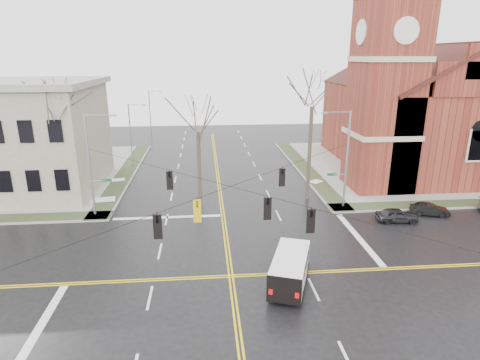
{
  "coord_description": "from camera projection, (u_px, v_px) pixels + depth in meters",
  "views": [
    {
      "loc": [
        -1.5,
        -23.16,
        13.82
      ],
      "look_at": [
        1.14,
        6.0,
        4.72
      ],
      "focal_mm": 30.0,
      "sensor_mm": 36.0,
      "label": 1
    }
  ],
  "objects": [
    {
      "name": "ground",
      "position": [
        231.0,
        276.0,
        26.26
      ],
      "size": [
        120.0,
        120.0,
        0.0
      ],
      "primitive_type": "plane",
      "color": "black",
      "rests_on": "ground"
    },
    {
      "name": "sidewalks",
      "position": [
        231.0,
        275.0,
        26.24
      ],
      "size": [
        80.0,
        80.0,
        0.17
      ],
      "color": "gray",
      "rests_on": "ground"
    },
    {
      "name": "road_markings",
      "position": [
        231.0,
        276.0,
        26.26
      ],
      "size": [
        100.0,
        100.0,
        0.01
      ],
      "color": "gold",
      "rests_on": "ground"
    },
    {
      "name": "church",
      "position": [
        417.0,
        101.0,
        49.46
      ],
      "size": [
        24.28,
        27.48,
        27.5
      ],
      "color": "maroon",
      "rests_on": "ground"
    },
    {
      "name": "civic_building_a",
      "position": [
        7.0,
        139.0,
        41.75
      ],
      "size": [
        18.0,
        14.0,
        11.0
      ],
      "primitive_type": "cube",
      "color": "gray",
      "rests_on": "ground"
    },
    {
      "name": "signal_pole_ne",
      "position": [
        345.0,
        157.0,
        36.7
      ],
      "size": [
        2.75,
        0.22,
        9.0
      ],
      "color": "gray",
      "rests_on": "ground"
    },
    {
      "name": "signal_pole_nw",
      "position": [
        91.0,
        163.0,
        34.75
      ],
      "size": [
        2.75,
        0.22,
        9.0
      ],
      "color": "gray",
      "rests_on": "ground"
    },
    {
      "name": "span_wires",
      "position": [
        230.0,
        186.0,
        24.42
      ],
      "size": [
        23.02,
        23.02,
        0.03
      ],
      "color": "black",
      "rests_on": "ground"
    },
    {
      "name": "traffic_signals",
      "position": [
        231.0,
        202.0,
        24.01
      ],
      "size": [
        8.21,
        8.26,
        1.3
      ],
      "color": "black",
      "rests_on": "ground"
    },
    {
      "name": "streetlight_north_a",
      "position": [
        132.0,
        133.0,
        50.64
      ],
      "size": [
        2.3,
        0.2,
        8.0
      ],
      "color": "gray",
      "rests_on": "ground"
    },
    {
      "name": "streetlight_north_b",
      "position": [
        151.0,
        112.0,
        69.67
      ],
      "size": [
        2.3,
        0.2,
        8.0
      ],
      "color": "gray",
      "rests_on": "ground"
    },
    {
      "name": "cargo_van",
      "position": [
        290.0,
        266.0,
        25.17
      ],
      "size": [
        3.63,
        5.54,
        1.97
      ],
      "rotation": [
        0.0,
        0.0,
        -0.34
      ],
      "color": "white",
      "rests_on": "ground"
    },
    {
      "name": "parked_car_a",
      "position": [
        397.0,
        215.0,
        34.72
      ],
      "size": [
        3.67,
        1.78,
        1.21
      ],
      "primitive_type": "imported",
      "rotation": [
        0.0,
        0.0,
        1.47
      ],
      "color": "black",
      "rests_on": "ground"
    },
    {
      "name": "parked_car_b",
      "position": [
        430.0,
        210.0,
        36.14
      ],
      "size": [
        3.48,
        2.01,
        1.08
      ],
      "primitive_type": "imported",
      "rotation": [
        0.0,
        0.0,
        1.29
      ],
      "color": "black",
      "rests_on": "ground"
    },
    {
      "name": "tree_nw_far",
      "position": [
        62.0,
        110.0,
        35.41
      ],
      "size": [
        4.0,
        4.0,
        12.77
      ],
      "color": "#383024",
      "rests_on": "ground"
    },
    {
      "name": "tree_nw_near",
      "position": [
        198.0,
        127.0,
        36.7
      ],
      "size": [
        4.0,
        4.0,
        10.43
      ],
      "color": "#383024",
      "rests_on": "ground"
    },
    {
      "name": "tree_ne",
      "position": [
        312.0,
        100.0,
        37.53
      ],
      "size": [
        4.0,
        4.0,
        13.64
      ],
      "color": "#383024",
      "rests_on": "ground"
    }
  ]
}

